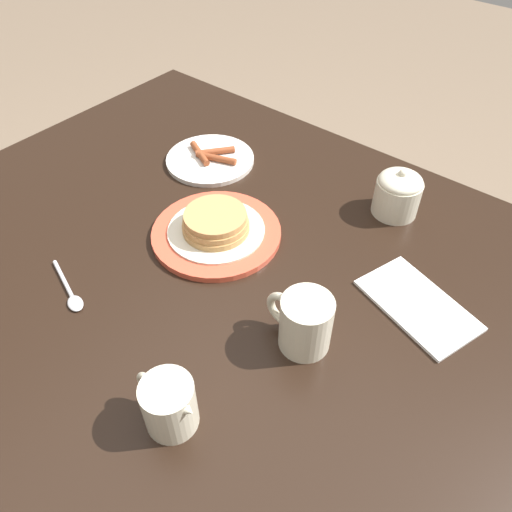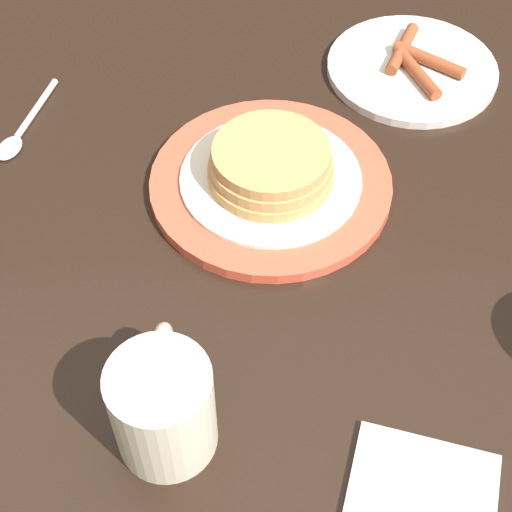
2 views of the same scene
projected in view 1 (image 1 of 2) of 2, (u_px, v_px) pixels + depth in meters
ground_plane at (224, 442)px, 1.40m from camera, size 8.00×8.00×0.00m
dining_table at (209, 300)px, 0.97m from camera, size 1.18×0.99×0.74m
pancake_plate at (216, 228)px, 0.91m from camera, size 0.24×0.24×0.05m
side_plate_bacon at (210, 159)px, 1.09m from camera, size 0.19×0.19×0.02m
coffee_mug at (304, 322)px, 0.72m from camera, size 0.11×0.08×0.09m
creamer_pitcher at (170, 405)px, 0.63m from camera, size 0.11×0.07×0.09m
sugar_bowl at (398, 193)px, 0.94m from camera, size 0.09×0.09×0.10m
napkin at (418, 305)px, 0.80m from camera, size 0.21×0.16×0.01m
spoon at (70, 293)px, 0.82m from camera, size 0.13×0.05×0.01m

